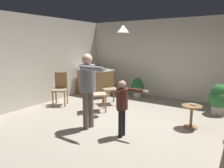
{
  "coord_description": "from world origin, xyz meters",
  "views": [
    {
      "loc": [
        2.27,
        -4.0,
        1.86
      ],
      "look_at": [
        -0.22,
        -0.19,
        1.0
      ],
      "focal_mm": 34.11,
      "sensor_mm": 36.0,
      "label": 1
    }
  ],
  "objects_px": {
    "potted_plant_corner": "(219,98)",
    "dining_chair_by_counter": "(60,87)",
    "person_child": "(123,102)",
    "potted_plant_by_wall": "(137,87)",
    "spare_remote_on_table": "(193,105)",
    "dining_chair_centre_back": "(109,86)",
    "dining_chair_near_wall": "(96,92)",
    "side_table_by_couch": "(191,114)",
    "person_adult": "(88,83)",
    "kitchen_counter": "(95,82)"
  },
  "relations": [
    {
      "from": "potted_plant_corner",
      "to": "dining_chair_by_counter",
      "type": "bearing_deg",
      "value": -158.55
    },
    {
      "from": "person_child",
      "to": "potted_plant_corner",
      "type": "bearing_deg",
      "value": 149.35
    },
    {
      "from": "potted_plant_by_wall",
      "to": "spare_remote_on_table",
      "type": "bearing_deg",
      "value": -38.5
    },
    {
      "from": "dining_chair_by_counter",
      "to": "potted_plant_by_wall",
      "type": "height_order",
      "value": "dining_chair_by_counter"
    },
    {
      "from": "dining_chair_centre_back",
      "to": "potted_plant_by_wall",
      "type": "xyz_separation_m",
      "value": [
        0.42,
        1.15,
        -0.16
      ]
    },
    {
      "from": "person_child",
      "to": "dining_chair_near_wall",
      "type": "bearing_deg",
      "value": -127.58
    },
    {
      "from": "side_table_by_couch",
      "to": "dining_chair_near_wall",
      "type": "relative_size",
      "value": 0.52
    },
    {
      "from": "dining_chair_by_counter",
      "to": "side_table_by_couch",
      "type": "bearing_deg",
      "value": 151.45
    },
    {
      "from": "dining_chair_near_wall",
      "to": "spare_remote_on_table",
      "type": "height_order",
      "value": "dining_chair_near_wall"
    },
    {
      "from": "person_adult",
      "to": "dining_chair_by_counter",
      "type": "relative_size",
      "value": 1.66
    },
    {
      "from": "dining_chair_by_counter",
      "to": "potted_plant_by_wall",
      "type": "relative_size",
      "value": 1.43
    },
    {
      "from": "dining_chair_by_counter",
      "to": "dining_chair_centre_back",
      "type": "height_order",
      "value": "same"
    },
    {
      "from": "side_table_by_couch",
      "to": "person_adult",
      "type": "height_order",
      "value": "person_adult"
    },
    {
      "from": "person_child",
      "to": "spare_remote_on_table",
      "type": "distance_m",
      "value": 1.67
    },
    {
      "from": "dining_chair_by_counter",
      "to": "dining_chair_centre_back",
      "type": "relative_size",
      "value": 1.0
    },
    {
      "from": "dining_chair_near_wall",
      "to": "spare_remote_on_table",
      "type": "bearing_deg",
      "value": 51.34
    },
    {
      "from": "potted_plant_corner",
      "to": "dining_chair_centre_back",
      "type": "bearing_deg",
      "value": -166.63
    },
    {
      "from": "person_adult",
      "to": "potted_plant_by_wall",
      "type": "relative_size",
      "value": 2.37
    },
    {
      "from": "side_table_by_couch",
      "to": "dining_chair_centre_back",
      "type": "xyz_separation_m",
      "value": [
        -2.66,
        0.67,
        0.22
      ]
    },
    {
      "from": "dining_chair_near_wall",
      "to": "person_adult",
      "type": "bearing_deg",
      "value": -13.03
    },
    {
      "from": "dining_chair_near_wall",
      "to": "potted_plant_corner",
      "type": "distance_m",
      "value": 3.31
    },
    {
      "from": "dining_chair_by_counter",
      "to": "spare_remote_on_table",
      "type": "relative_size",
      "value": 7.69
    },
    {
      "from": "kitchen_counter",
      "to": "dining_chair_by_counter",
      "type": "relative_size",
      "value": 1.26
    },
    {
      "from": "dining_chair_centre_back",
      "to": "spare_remote_on_table",
      "type": "relative_size",
      "value": 7.69
    },
    {
      "from": "side_table_by_couch",
      "to": "potted_plant_by_wall",
      "type": "height_order",
      "value": "potted_plant_by_wall"
    },
    {
      "from": "person_adult",
      "to": "dining_chair_centre_back",
      "type": "relative_size",
      "value": 1.66
    },
    {
      "from": "side_table_by_couch",
      "to": "potted_plant_corner",
      "type": "height_order",
      "value": "potted_plant_corner"
    },
    {
      "from": "person_child",
      "to": "dining_chair_by_counter",
      "type": "xyz_separation_m",
      "value": [
        -2.78,
        0.97,
        -0.17
      ]
    },
    {
      "from": "kitchen_counter",
      "to": "person_child",
      "type": "height_order",
      "value": "person_child"
    },
    {
      "from": "side_table_by_couch",
      "to": "dining_chair_by_counter",
      "type": "xyz_separation_m",
      "value": [
        -3.84,
        -0.26,
        0.22
      ]
    },
    {
      "from": "person_child",
      "to": "spare_remote_on_table",
      "type": "height_order",
      "value": "person_child"
    },
    {
      "from": "spare_remote_on_table",
      "to": "dining_chair_near_wall",
      "type": "bearing_deg",
      "value": -175.44
    },
    {
      "from": "person_adult",
      "to": "potted_plant_corner",
      "type": "distance_m",
      "value": 3.54
    },
    {
      "from": "dining_chair_centre_back",
      "to": "spare_remote_on_table",
      "type": "height_order",
      "value": "dining_chair_centre_back"
    },
    {
      "from": "person_adult",
      "to": "person_child",
      "type": "bearing_deg",
      "value": 93.75
    },
    {
      "from": "person_child",
      "to": "dining_chair_centre_back",
      "type": "distance_m",
      "value": 2.5
    },
    {
      "from": "dining_chair_centre_back",
      "to": "potted_plant_corner",
      "type": "height_order",
      "value": "dining_chair_centre_back"
    },
    {
      "from": "dining_chair_near_wall",
      "to": "potted_plant_by_wall",
      "type": "bearing_deg",
      "value": 128.37
    },
    {
      "from": "person_adult",
      "to": "potted_plant_corner",
      "type": "bearing_deg",
      "value": 141.41
    },
    {
      "from": "potted_plant_corner",
      "to": "spare_remote_on_table",
      "type": "relative_size",
      "value": 6.25
    },
    {
      "from": "person_adult",
      "to": "spare_remote_on_table",
      "type": "bearing_deg",
      "value": 125.62
    },
    {
      "from": "kitchen_counter",
      "to": "person_child",
      "type": "relative_size",
      "value": 1.09
    },
    {
      "from": "dining_chair_near_wall",
      "to": "dining_chair_centre_back",
      "type": "relative_size",
      "value": 1.0
    },
    {
      "from": "person_child",
      "to": "potted_plant_by_wall",
      "type": "height_order",
      "value": "person_child"
    },
    {
      "from": "potted_plant_by_wall",
      "to": "potted_plant_corner",
      "type": "bearing_deg",
      "value": -9.3
    },
    {
      "from": "potted_plant_corner",
      "to": "potted_plant_by_wall",
      "type": "bearing_deg",
      "value": 170.7
    },
    {
      "from": "spare_remote_on_table",
      "to": "dining_chair_by_counter",
      "type": "bearing_deg",
      "value": -175.8
    },
    {
      "from": "side_table_by_couch",
      "to": "dining_chair_near_wall",
      "type": "height_order",
      "value": "dining_chair_near_wall"
    },
    {
      "from": "person_child",
      "to": "dining_chair_centre_back",
      "type": "relative_size",
      "value": 1.16
    },
    {
      "from": "side_table_by_couch",
      "to": "person_child",
      "type": "xyz_separation_m",
      "value": [
        -1.06,
        -1.23,
        0.39
      ]
    }
  ]
}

